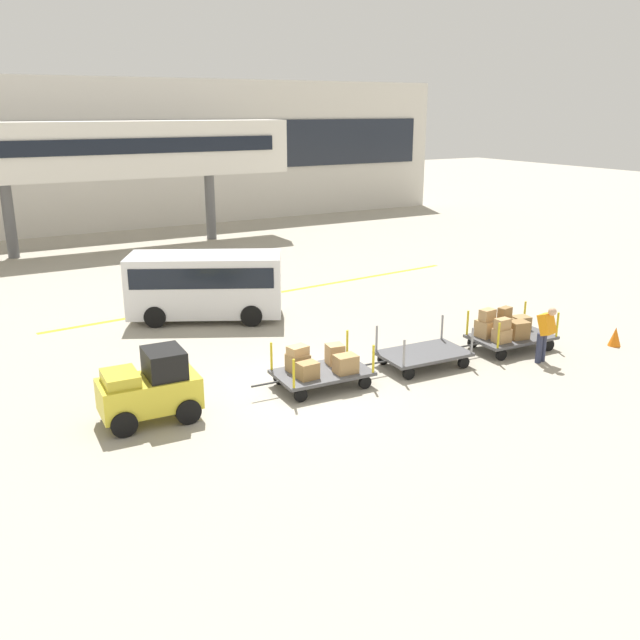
{
  "coord_description": "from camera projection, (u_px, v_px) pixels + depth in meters",
  "views": [
    {
      "loc": [
        -7.35,
        -13.66,
        6.52
      ],
      "look_at": [
        1.5,
        1.81,
        1.01
      ],
      "focal_mm": 38.56,
      "sensor_mm": 36.0,
      "label": 1
    }
  ],
  "objects": [
    {
      "name": "ground_plane",
      "position": [
        304.0,
        388.0,
        16.74
      ],
      "size": [
        120.0,
        120.0,
        0.0
      ],
      "primitive_type": "plane",
      "color": "#A8A08E"
    },
    {
      "name": "baggage_tug",
      "position": [
        151.0,
        388.0,
        14.79
      ],
      "size": [
        2.15,
        1.31,
        1.58
      ],
      "color": "gold",
      "rests_on": "ground_plane"
    },
    {
      "name": "apron_lead_line",
      "position": [
        272.0,
        293.0,
        25.24
      ],
      "size": [
        16.53,
        1.64,
        0.01
      ],
      "primitive_type": "cube",
      "rotation": [
        0.0,
        0.0,
        0.09
      ],
      "color": "yellow",
      "rests_on": "ground_plane"
    },
    {
      "name": "baggage_cart_tail",
      "position": [
        506.0,
        330.0,
        19.26
      ],
      "size": [
        3.03,
        1.5,
        1.19
      ],
      "color": "#4C4C4F",
      "rests_on": "ground_plane"
    },
    {
      "name": "baggage_handler",
      "position": [
        545.0,
        332.0,
        18.16
      ],
      "size": [
        0.48,
        0.49,
        1.56
      ],
      "color": "#2D334C",
      "rests_on": "ground_plane"
    },
    {
      "name": "terminal_building",
      "position": [
        74.0,
        156.0,
        37.08
      ],
      "size": [
        45.94,
        2.51,
        8.13
      ],
      "color": "beige",
      "rests_on": "ground_plane"
    },
    {
      "name": "shuttle_van",
      "position": [
        205.0,
        281.0,
        21.9
      ],
      "size": [
        5.14,
        3.89,
        2.1
      ],
      "color": "silver",
      "rests_on": "ground_plane"
    },
    {
      "name": "safety_cone_near",
      "position": [
        615.0,
        337.0,
        19.62
      ],
      "size": [
        0.36,
        0.36,
        0.55
      ],
      "primitive_type": "cone",
      "color": "orange",
      "rests_on": "ground_plane"
    },
    {
      "name": "baggage_cart_middle",
      "position": [
        423.0,
        354.0,
        18.03
      ],
      "size": [
        3.03,
        1.5,
        1.1
      ],
      "color": "#4C4C4F",
      "rests_on": "ground_plane"
    },
    {
      "name": "jet_bridge",
      "position": [
        73.0,
        152.0,
        31.42
      ],
      "size": [
        19.51,
        3.0,
        5.95
      ],
      "color": "silver",
      "rests_on": "ground_plane"
    },
    {
      "name": "baggage_cart_lead",
      "position": [
        321.0,
        367.0,
        16.68
      ],
      "size": [
        3.03,
        1.5,
        1.1
      ],
      "color": "#4C4C4F",
      "rests_on": "ground_plane"
    }
  ]
}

